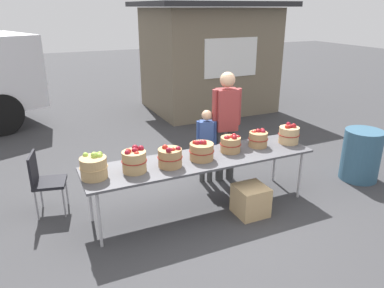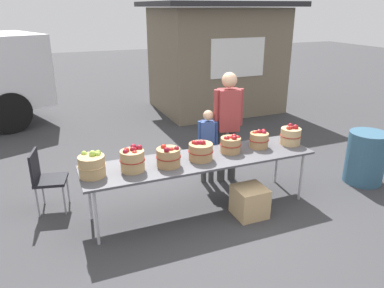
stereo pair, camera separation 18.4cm
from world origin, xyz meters
name	(u,v)px [view 1 (the left image)]	position (x,y,z in m)	size (l,w,h in m)	color
ground_plane	(201,208)	(0.00, 0.00, 0.00)	(40.00, 40.00, 0.00)	#38383A
market_table	(201,161)	(0.00, 0.00, 0.72)	(3.10, 0.76, 0.75)	#4C4C51
apple_basket_green_0	(94,167)	(-1.39, 0.00, 0.89)	(0.33, 0.33, 0.31)	tan
apple_basket_red_0	(134,161)	(-0.91, -0.03, 0.89)	(0.31, 0.31, 0.31)	tan
apple_basket_red_1	(170,157)	(-0.47, -0.07, 0.87)	(0.32, 0.32, 0.29)	#A87F51
apple_basket_red_2	(201,151)	(-0.01, -0.03, 0.87)	(0.33, 0.33, 0.27)	#A87F51
apple_basket_red_3	(231,144)	(0.47, 0.05, 0.87)	(0.30, 0.30, 0.26)	#A87F51
apple_basket_red_4	(258,139)	(0.93, 0.07, 0.87)	(0.28, 0.28, 0.25)	#A87F51
apple_basket_red_5	(289,134)	(1.42, 0.01, 0.88)	(0.31, 0.31, 0.30)	tan
vendor_adult	(226,119)	(0.74, 0.67, 1.02)	(0.45, 0.28, 1.73)	#3F3F3F
child_customer	(206,141)	(0.43, 0.72, 0.69)	(0.29, 0.23, 1.18)	#3F3F3F
food_kiosk	(208,57)	(2.52, 4.81, 1.38)	(3.53, 2.93, 2.74)	#726651
folding_chair	(44,178)	(-1.93, 0.77, 0.51)	(0.48, 0.48, 0.86)	black
trash_barrel	(361,155)	(2.73, -0.20, 0.41)	(0.59, 0.59, 0.82)	#335972
produce_crate	(251,200)	(0.54, -0.40, 0.20)	(0.40, 0.40, 0.40)	tan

